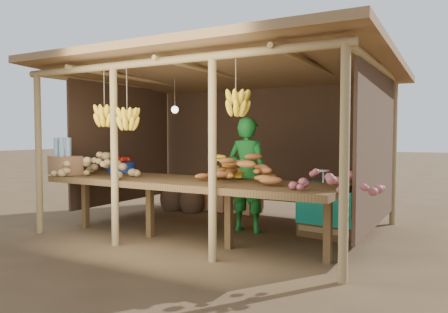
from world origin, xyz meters
The scene contains 13 objects.
ground centered at (0.00, 0.00, 0.00)m, with size 60.00×60.00×0.00m, color brown.
stall_structure centered at (0.01, -0.06, 1.91)m, with size 4.70×3.50×2.43m.
counter centered at (0.00, -0.95, 0.74)m, with size 3.90×1.05×0.80m.
potato_heap centered at (-1.31, -1.20, 0.98)m, with size 1.05×0.63×0.37m, color tan, non-canonical shape.
sweet_potato_heap centered at (0.71, -0.96, 0.98)m, with size 1.03×0.62×0.36m, color #B0632D, non-canonical shape.
onion_heap centered at (1.90, -1.19, 0.98)m, with size 0.89×0.53×0.36m, color #A85157, non-canonical shape.
banana_pile centered at (0.27, -0.53, 0.97)m, with size 0.55×0.33×0.35m, color gold, non-canonical shape.
tomato_basin centered at (-1.52, -0.49, 0.89)m, with size 0.42×0.42×0.22m.
bottle_box centered at (-1.90, -1.22, 1.00)m, with size 0.48×0.42×0.53m.
vendor centered at (0.38, -0.01, 0.81)m, with size 0.59×0.39×1.61m, color #1B7929.
tarp_crate centered at (1.46, 0.30, 0.37)m, with size 0.84×0.75×0.91m.
carton_stack centered at (-0.42, 1.20, 0.34)m, with size 1.09×0.48×0.78m.
burlap_sacks centered at (-1.34, 0.86, 0.26)m, with size 0.86×0.45×0.61m.
Camera 1 is at (3.08, -5.50, 1.38)m, focal length 35.00 mm.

